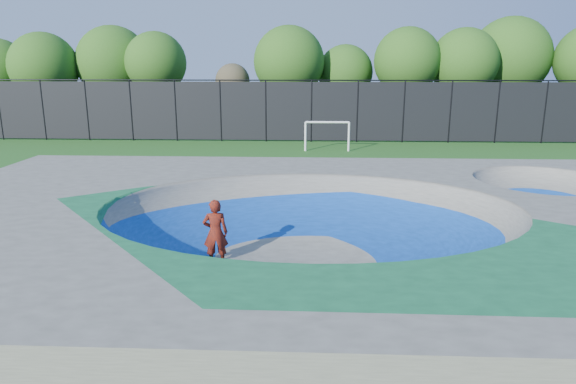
% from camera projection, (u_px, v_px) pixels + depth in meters
% --- Properties ---
extents(ground, '(120.00, 120.00, 0.00)m').
position_uv_depth(ground, '(310.00, 259.00, 13.78)').
color(ground, '#1D5116').
rests_on(ground, ground).
extents(skate_deck, '(22.00, 14.00, 1.50)m').
position_uv_depth(skate_deck, '(311.00, 233.00, 13.60)').
color(skate_deck, gray).
rests_on(skate_deck, ground).
extents(skater, '(0.69, 0.50, 1.77)m').
position_uv_depth(skater, '(215.00, 233.00, 13.19)').
color(skater, '#B8280E').
rests_on(skater, ground).
extents(skateboard, '(0.81, 0.36, 0.05)m').
position_uv_depth(skateboard, '(217.00, 264.00, 13.40)').
color(skateboard, black).
rests_on(skateboard, ground).
extents(soccer_goal, '(2.68, 0.12, 1.77)m').
position_uv_depth(soccer_goal, '(327.00, 131.00, 30.26)').
color(soccer_goal, white).
rests_on(soccer_goal, ground).
extents(fence, '(48.09, 0.09, 4.04)m').
position_uv_depth(fence, '(311.00, 110.00, 33.60)').
color(fence, black).
rests_on(fence, ground).
extents(treeline, '(53.07, 7.59, 8.44)m').
position_uv_depth(treeline, '(320.00, 64.00, 37.56)').
color(treeline, '#4D3B26').
rests_on(treeline, ground).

